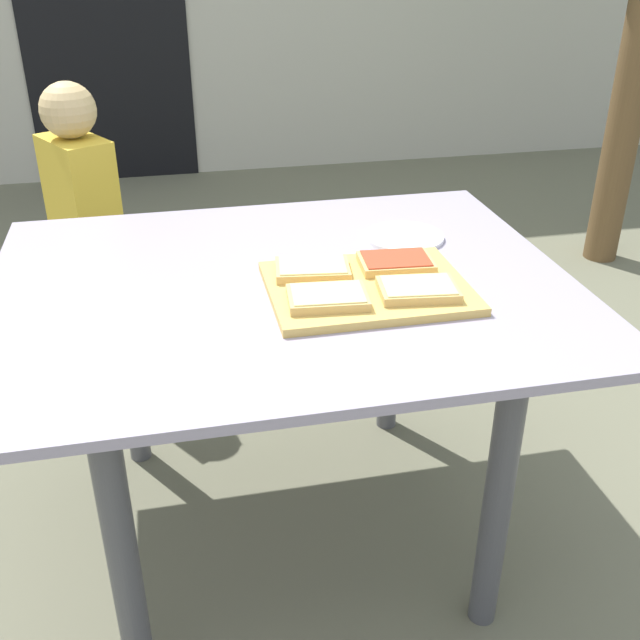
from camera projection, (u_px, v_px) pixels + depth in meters
name	position (u px, v px, depth m)	size (l,w,h in m)	color
ground_plane	(289.00, 525.00, 1.89)	(16.00, 16.00, 0.00)	#676651
dining_table	(284.00, 323.00, 1.62)	(1.21, 0.97, 0.68)	#9A91A6
cutting_board	(367.00, 288.00, 1.52)	(0.40, 0.32, 0.02)	#D3AC54
pizza_slice_near_left	(328.00, 297.00, 1.44)	(0.16, 0.12, 0.02)	tan
pizza_slice_far_right	(396.00, 262.00, 1.59)	(0.16, 0.12, 0.02)	tan
pizza_slice_near_right	(418.00, 289.00, 1.47)	(0.16, 0.13, 0.02)	tan
pizza_slice_far_left	(312.00, 269.00, 1.56)	(0.17, 0.13, 0.02)	tan
plate_white_right	(404.00, 237.00, 1.78)	(0.19, 0.19, 0.01)	white
child_left	(85.00, 221.00, 2.28)	(0.24, 0.28, 0.96)	navy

